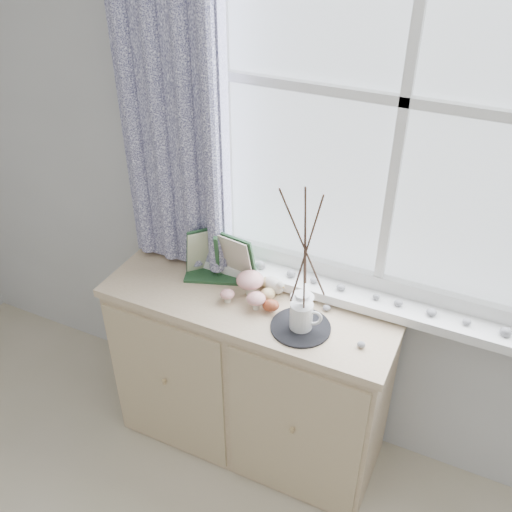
{
  "coord_description": "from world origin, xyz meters",
  "views": [
    {
      "loc": [
        0.63,
        0.16,
        2.27
      ],
      "look_at": [
        -0.1,
        1.7,
        1.1
      ],
      "focal_mm": 40.0,
      "sensor_mm": 36.0,
      "label": 1
    }
  ],
  "objects_px": {
    "twig_pitcher": "(305,244)",
    "botanical_book": "(216,258)",
    "sideboard": "(250,374)",
    "toadstool_cluster": "(249,286)"
  },
  "relations": [
    {
      "from": "twig_pitcher",
      "to": "botanical_book",
      "type": "bearing_deg",
      "value": 141.37
    },
    {
      "from": "sideboard",
      "to": "twig_pitcher",
      "type": "height_order",
      "value": "twig_pitcher"
    },
    {
      "from": "sideboard",
      "to": "twig_pitcher",
      "type": "xyz_separation_m",
      "value": [
        0.25,
        -0.07,
        0.8
      ]
    },
    {
      "from": "sideboard",
      "to": "toadstool_cluster",
      "type": "xyz_separation_m",
      "value": [
        -0.0,
        0.0,
        0.48
      ]
    },
    {
      "from": "sideboard",
      "to": "toadstool_cluster",
      "type": "height_order",
      "value": "toadstool_cluster"
    },
    {
      "from": "botanical_book",
      "to": "twig_pitcher",
      "type": "distance_m",
      "value": 0.51
    },
    {
      "from": "botanical_book",
      "to": "twig_pitcher",
      "type": "height_order",
      "value": "twig_pitcher"
    },
    {
      "from": "sideboard",
      "to": "botanical_book",
      "type": "distance_m",
      "value": 0.57
    },
    {
      "from": "sideboard",
      "to": "twig_pitcher",
      "type": "distance_m",
      "value": 0.84
    },
    {
      "from": "toadstool_cluster",
      "to": "twig_pitcher",
      "type": "distance_m",
      "value": 0.41
    }
  ]
}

